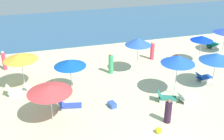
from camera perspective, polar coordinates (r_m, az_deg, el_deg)
ocean at (r=33.31m, az=-6.11°, el=9.41°), size 60.00×14.20×0.12m
umbrella_0 at (r=17.68m, az=13.68°, el=2.17°), size 2.18×2.18×2.79m
lounge_chair_0_0 at (r=17.74m, az=11.24°, el=-5.69°), size 1.38×1.01×0.74m
lounge_chair_0_1 at (r=18.12m, az=15.52°, el=-5.49°), size 1.60×0.93×0.74m
umbrella_1 at (r=19.10m, az=-18.66°, el=2.69°), size 2.29×2.29×2.57m
lounge_chair_1_0 at (r=19.11m, az=-16.09°, el=-3.87°), size 1.27×0.61×0.71m
lounge_chair_1_1 at (r=19.19m, az=-19.23°, el=-4.16°), size 1.54×0.73×0.74m
umbrella_2 at (r=17.81m, az=-8.80°, el=1.48°), size 2.12×2.12×2.38m
lounge_chair_2_0 at (r=18.55m, az=-12.82°, el=-4.37°), size 1.33×0.60×0.71m
lounge_chair_3_1 at (r=27.75m, az=20.28°, el=4.96°), size 1.66×1.22×0.65m
umbrella_4 at (r=15.19m, az=-12.98°, el=-3.87°), size 2.49×2.49×2.25m
lounge_chair_4_0 at (r=16.92m, az=-8.97°, el=-7.34°), size 1.52×0.82×0.67m
umbrella_6 at (r=20.25m, az=5.51°, el=5.98°), size 1.97×1.97×2.83m
umbrella_7 at (r=19.50m, az=21.08°, el=2.57°), size 2.27×2.27×2.54m
lounge_chair_7_0 at (r=21.00m, az=18.61°, el=-1.45°), size 1.33×0.77×0.68m
umbrella_8 at (r=23.28m, az=18.33°, el=6.35°), size 1.83×1.83×2.35m
beachgoer_1 at (r=15.68m, az=11.66°, el=-8.60°), size 0.55×0.55×1.48m
beachgoer_2 at (r=20.77m, az=-0.23°, el=1.25°), size 0.52×0.52×1.65m
beachgoer_3 at (r=23.50m, az=8.44°, el=4.00°), size 0.49×0.49×1.64m
beachgoer_4 at (r=22.97m, az=-21.69°, el=1.77°), size 0.44×0.44×1.58m
cooler_box_0 at (r=16.93m, az=0.02°, el=-7.27°), size 0.49×0.62×0.31m
beach_ball_1 at (r=24.52m, az=13.29°, el=2.90°), size 0.25×0.25×0.25m
beach_ball_2 at (r=15.09m, az=9.76°, el=-12.32°), size 0.34×0.34×0.34m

